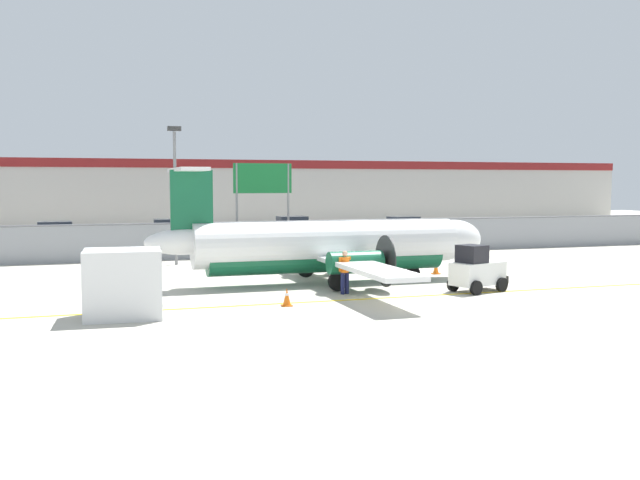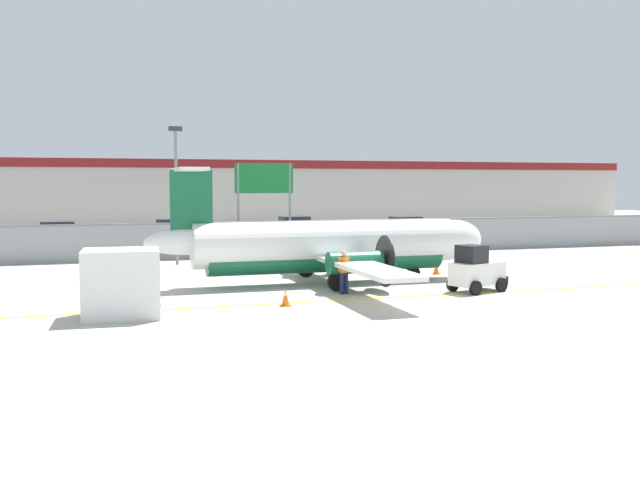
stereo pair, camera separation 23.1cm
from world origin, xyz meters
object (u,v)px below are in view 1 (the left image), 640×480
Objects in this scene: ground_crew_worker at (345,270)px; traffic_cone_near_left at (436,267)px; commuter_airplane at (333,246)px; baggage_tug at (477,270)px; parked_car_2 at (291,227)px; cargo_container at (123,284)px; apron_light_pole at (175,183)px; traffic_cone_near_right at (287,297)px; parked_car_0 at (57,233)px; parked_car_3 at (402,227)px; highway_sign at (263,186)px; parked_car_1 at (171,230)px.

traffic_cone_near_left is (6.21, 4.41, -0.64)m from ground_crew_worker.
traffic_cone_near_left is at bearing 13.78° from commuter_airplane.
baggage_tug is 29.00m from parked_car_2.
commuter_airplane is at bearing 34.24° from cargo_container.
apron_light_pole is at bearing -170.80° from ground_crew_worker.
baggage_tug is 8.16m from traffic_cone_near_right.
traffic_cone_near_right is 0.15× the size of parked_car_0.
commuter_airplane is 5.96m from traffic_cone_near_left.
traffic_cone_near_right is 31.10m from parked_car_2.
parked_car_3 is at bearing 33.84° from apron_light_pole.
highway_sign is (-5.60, 11.84, 3.83)m from traffic_cone_near_left.
parked_car_1 reaches higher than traffic_cone_near_right.
highway_sign is (12.15, -9.55, 3.24)m from parked_car_0.
baggage_tug is 3.99× the size of traffic_cone_near_left.
cargo_container is at bearing 62.37° from parked_car_2.
traffic_cone_near_right is 0.09× the size of apron_light_pole.
apron_light_pole reaches higher than parked_car_3.
ground_crew_worker is at bearing -79.11° from parked_car_1.
parked_car_1 is at bearing 84.37° from cargo_container.
apron_light_pole is (-10.30, 13.17, 3.45)m from baggage_tug.
apron_light_pole is (-1.31, -14.58, 3.41)m from parked_car_1.
highway_sign reaches higher than parked_car_0.
ground_crew_worker is at bearing 151.00° from baggage_tug.
parked_car_1 is at bearing 91.79° from traffic_cone_near_right.
parked_car_2 is (17.19, 2.18, 0.00)m from parked_car_0.
parked_car_0 is 25.32m from parked_car_3.
parked_car_3 reaches higher than traffic_cone_near_left.
commuter_airplane is at bearing -76.78° from parked_car_1.
commuter_airplane is 6.16m from traffic_cone_near_right.
apron_light_pole is at bearing 80.44° from cargo_container.
apron_light_pole reaches higher than parked_car_2.
highway_sign reaches higher than traffic_cone_near_left.
traffic_cone_near_left is at bearing -63.05° from parked_car_1.
commuter_airplane is at bearing -58.31° from apron_light_pole.
commuter_airplane is 25.79m from parked_car_0.
parked_car_1 is 0.99× the size of parked_car_3.
parked_car_3 is (8.11, -3.19, 0.00)m from parked_car_2.
parked_car_1 is at bearing 4.80° from parked_car_2.
cargo_container is 28.29m from parked_car_0.
cargo_container reaches higher than parked_car_0.
parked_car_1 is at bearing 114.07° from traffic_cone_near_left.
traffic_cone_near_left is at bearing 28.20° from cargo_container.
highway_sign reaches higher than cargo_container.
traffic_cone_near_left is at bearing -52.22° from parked_car_0.
ground_crew_worker is 28.36m from parked_car_3.
apron_light_pole reaches higher than ground_crew_worker.
highway_sign is (0.62, 16.24, 3.19)m from ground_crew_worker.
parked_car_0 is (-16.75, 26.81, 0.04)m from baggage_tug.
traffic_cone_near_left is at bearing -64.69° from highway_sign.
baggage_tug is 0.60× the size of parked_car_0.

